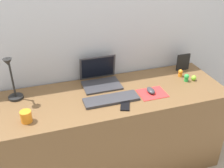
{
  "coord_description": "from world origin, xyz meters",
  "views": [
    {
      "loc": [
        -0.57,
        -1.68,
        1.84
      ],
      "look_at": [
        -0.03,
        0.0,
        0.83
      ],
      "focal_mm": 43.42,
      "sensor_mm": 36.0,
      "label": 1
    }
  ],
  "objects_px": {
    "laptop": "(100,77)",
    "toy_figurine_green": "(186,77)",
    "keyboard": "(111,99)",
    "toy_figurine_lime": "(193,78)",
    "mouse": "(151,90)",
    "picture_frame": "(183,62)",
    "toy_figurine_orange": "(180,73)",
    "coffee_mug": "(26,116)",
    "cell_phone": "(125,105)",
    "desk_lamp": "(12,80)"
  },
  "relations": [
    {
      "from": "laptop",
      "to": "coffee_mug",
      "type": "bearing_deg",
      "value": -149.83
    },
    {
      "from": "laptop",
      "to": "cell_phone",
      "type": "bearing_deg",
      "value": -78.16
    },
    {
      "from": "laptop",
      "to": "toy_figurine_green",
      "type": "xyz_separation_m",
      "value": [
        0.69,
        -0.19,
        -0.02
      ]
    },
    {
      "from": "cell_phone",
      "to": "picture_frame",
      "type": "relative_size",
      "value": 0.85
    },
    {
      "from": "cell_phone",
      "to": "toy_figurine_lime",
      "type": "xyz_separation_m",
      "value": [
        0.68,
        0.19,
        0.02
      ]
    },
    {
      "from": "desk_lamp",
      "to": "keyboard",
      "type": "bearing_deg",
      "value": -18.22
    },
    {
      "from": "laptop",
      "to": "mouse",
      "type": "height_order",
      "value": "laptop"
    },
    {
      "from": "coffee_mug",
      "to": "toy_figurine_orange",
      "type": "distance_m",
      "value": 1.31
    },
    {
      "from": "mouse",
      "to": "toy_figurine_green",
      "type": "distance_m",
      "value": 0.37
    },
    {
      "from": "toy_figurine_green",
      "to": "desk_lamp",
      "type": "bearing_deg",
      "value": 174.41
    },
    {
      "from": "toy_figurine_orange",
      "to": "toy_figurine_green",
      "type": "xyz_separation_m",
      "value": [
        0.0,
        -0.09,
        0.0
      ]
    },
    {
      "from": "picture_frame",
      "to": "toy_figurine_green",
      "type": "distance_m",
      "value": 0.22
    },
    {
      "from": "keyboard",
      "to": "picture_frame",
      "type": "bearing_deg",
      "value": 20.55
    },
    {
      "from": "keyboard",
      "to": "desk_lamp",
      "type": "height_order",
      "value": "desk_lamp"
    },
    {
      "from": "toy_figurine_orange",
      "to": "toy_figurine_green",
      "type": "relative_size",
      "value": 0.99
    },
    {
      "from": "desk_lamp",
      "to": "coffee_mug",
      "type": "relative_size",
      "value": 4.48
    },
    {
      "from": "mouse",
      "to": "picture_frame",
      "type": "bearing_deg",
      "value": 32.17
    },
    {
      "from": "desk_lamp",
      "to": "toy_figurine_lime",
      "type": "bearing_deg",
      "value": -5.4
    },
    {
      "from": "coffee_mug",
      "to": "toy_figurine_lime",
      "type": "bearing_deg",
      "value": 6.54
    },
    {
      "from": "mouse",
      "to": "cell_phone",
      "type": "distance_m",
      "value": 0.28
    },
    {
      "from": "cell_phone",
      "to": "desk_lamp",
      "type": "xyz_separation_m",
      "value": [
        -0.74,
        0.32,
        0.16
      ]
    },
    {
      "from": "coffee_mug",
      "to": "toy_figurine_green",
      "type": "relative_size",
      "value": 1.23
    },
    {
      "from": "mouse",
      "to": "cell_phone",
      "type": "xyz_separation_m",
      "value": [
        -0.25,
        -0.11,
        -0.02
      ]
    },
    {
      "from": "laptop",
      "to": "toy_figurine_orange",
      "type": "height_order",
      "value": "laptop"
    },
    {
      "from": "toy_figurine_green",
      "to": "mouse",
      "type": "bearing_deg",
      "value": -167.65
    },
    {
      "from": "desk_lamp",
      "to": "picture_frame",
      "type": "bearing_deg",
      "value": 2.61
    },
    {
      "from": "keyboard",
      "to": "toy_figurine_orange",
      "type": "bearing_deg",
      "value": 14.78
    },
    {
      "from": "cell_phone",
      "to": "toy_figurine_lime",
      "type": "distance_m",
      "value": 0.7
    },
    {
      "from": "laptop",
      "to": "keyboard",
      "type": "height_order",
      "value": "laptop"
    },
    {
      "from": "mouse",
      "to": "toy_figurine_green",
      "type": "height_order",
      "value": "toy_figurine_green"
    },
    {
      "from": "keyboard",
      "to": "toy_figurine_orange",
      "type": "height_order",
      "value": "toy_figurine_orange"
    },
    {
      "from": "laptop",
      "to": "mouse",
      "type": "distance_m",
      "value": 0.43
    },
    {
      "from": "laptop",
      "to": "picture_frame",
      "type": "height_order",
      "value": "laptop"
    },
    {
      "from": "mouse",
      "to": "desk_lamp",
      "type": "height_order",
      "value": "desk_lamp"
    },
    {
      "from": "picture_frame",
      "to": "toy_figurine_lime",
      "type": "height_order",
      "value": "picture_frame"
    },
    {
      "from": "keyboard",
      "to": "desk_lamp",
      "type": "bearing_deg",
      "value": 161.78
    },
    {
      "from": "laptop",
      "to": "picture_frame",
      "type": "bearing_deg",
      "value": 0.56
    },
    {
      "from": "coffee_mug",
      "to": "cell_phone",
      "type": "bearing_deg",
      "value": -2.64
    },
    {
      "from": "cell_phone",
      "to": "toy_figurine_orange",
      "type": "height_order",
      "value": "toy_figurine_orange"
    },
    {
      "from": "toy_figurine_lime",
      "to": "toy_figurine_orange",
      "type": "height_order",
      "value": "toy_figurine_orange"
    },
    {
      "from": "laptop",
      "to": "toy_figurine_green",
      "type": "relative_size",
      "value": 4.64
    },
    {
      "from": "cell_phone",
      "to": "coffee_mug",
      "type": "bearing_deg",
      "value": -160.88
    },
    {
      "from": "desk_lamp",
      "to": "cell_phone",
      "type": "bearing_deg",
      "value": -23.4
    },
    {
      "from": "picture_frame",
      "to": "mouse",
      "type": "bearing_deg",
      "value": -147.83
    },
    {
      "from": "desk_lamp",
      "to": "toy_figurine_green",
      "type": "xyz_separation_m",
      "value": [
        1.35,
        -0.13,
        -0.13
      ]
    },
    {
      "from": "laptop",
      "to": "toy_figurine_orange",
      "type": "xyz_separation_m",
      "value": [
        0.69,
        -0.1,
        -0.02
      ]
    },
    {
      "from": "laptop",
      "to": "toy_figurine_orange",
      "type": "distance_m",
      "value": 0.7
    },
    {
      "from": "laptop",
      "to": "desk_lamp",
      "type": "xyz_separation_m",
      "value": [
        -0.66,
        -0.06,
        0.11
      ]
    },
    {
      "from": "keyboard",
      "to": "toy_figurine_lime",
      "type": "distance_m",
      "value": 0.76
    },
    {
      "from": "laptop",
      "to": "picture_frame",
      "type": "xyz_separation_m",
      "value": [
        0.77,
        0.01,
        0.02
      ]
    }
  ]
}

